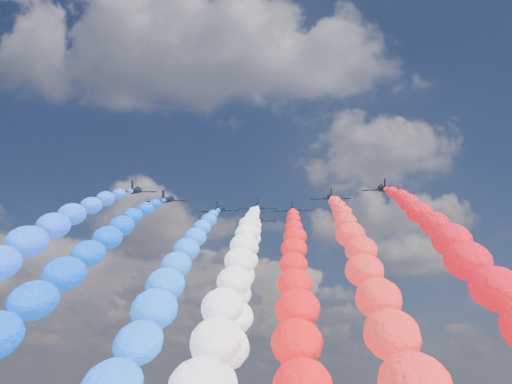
# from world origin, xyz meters

# --- Properties ---
(jet_0) EXTENTS (9.52, 12.61, 6.17)m
(jet_0) POSITION_xyz_m (-25.72, -5.40, 106.66)
(jet_0) COLOR black
(trail_0) EXTENTS (6.48, 120.10, 60.79)m
(trail_0) POSITION_xyz_m (-25.72, -67.03, 77.95)
(trail_0) COLOR #1B57FF
(jet_1) EXTENTS (9.48, 12.58, 6.17)m
(jet_1) POSITION_xyz_m (-20.12, 2.31, 106.66)
(jet_1) COLOR black
(trail_1) EXTENTS (6.48, 120.10, 60.79)m
(trail_1) POSITION_xyz_m (-20.12, -59.32, 77.95)
(trail_1) COLOR blue
(jet_2) EXTENTS (9.51, 12.61, 6.17)m
(jet_2) POSITION_xyz_m (-9.03, 11.68, 106.66)
(jet_2) COLOR black
(trail_2) EXTENTS (6.48, 120.10, 60.79)m
(trail_2) POSITION_xyz_m (-9.03, -49.94, 77.95)
(trail_2) COLOR #1566FA
(jet_3) EXTENTS (9.59, 12.66, 6.17)m
(jet_3) POSITION_xyz_m (0.10, 9.76, 106.66)
(jet_3) COLOR black
(trail_3) EXTENTS (6.48, 120.10, 60.79)m
(trail_3) POSITION_xyz_m (0.10, -51.86, 77.95)
(trail_3) COLOR white
(jet_4) EXTENTS (9.46, 12.57, 6.17)m
(jet_4) POSITION_xyz_m (-0.19, 22.31, 106.66)
(jet_4) COLOR black
(trail_4) EXTENTS (6.48, 120.10, 60.79)m
(trail_4) POSITION_xyz_m (-0.19, -39.31, 77.95)
(trail_4) COLOR white
(jet_5) EXTENTS (9.24, 12.41, 6.17)m
(jet_5) POSITION_xyz_m (8.40, 12.44, 106.66)
(jet_5) COLOR black
(trail_5) EXTENTS (6.48, 120.10, 60.79)m
(trail_5) POSITION_xyz_m (8.40, -49.18, 77.95)
(trail_5) COLOR red
(jet_6) EXTENTS (9.08, 12.29, 6.17)m
(jet_6) POSITION_xyz_m (16.93, 2.40, 106.66)
(jet_6) COLOR black
(trail_6) EXTENTS (6.48, 120.10, 60.79)m
(trail_6) POSITION_xyz_m (16.93, -59.22, 77.95)
(trail_6) COLOR red
(jet_7) EXTENTS (9.15, 12.35, 6.17)m
(jet_7) POSITION_xyz_m (27.76, -4.00, 106.66)
(jet_7) COLOR black
(trail_7) EXTENTS (6.48, 120.10, 60.79)m
(trail_7) POSITION_xyz_m (27.76, -65.62, 77.95)
(trail_7) COLOR red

